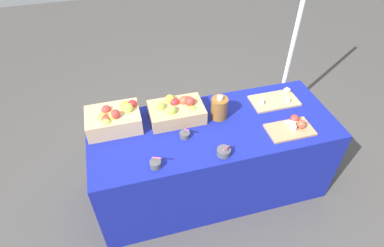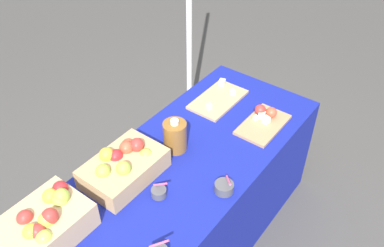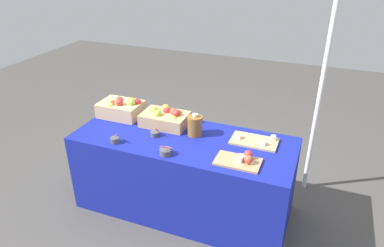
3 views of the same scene
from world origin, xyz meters
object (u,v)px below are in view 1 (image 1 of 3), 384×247
cutting_board_front (293,127)px  sample_bowl_near (224,152)px  cutting_board_back (275,100)px  cider_jug (219,108)px  apple_crate_left (114,119)px  sample_bowl_mid (156,164)px  apple_crate_middle (177,111)px  sample_bowl_far (185,135)px  tent_pole (295,36)px

cutting_board_front → sample_bowl_near: (-0.58, -0.10, 0.00)m
cutting_board_back → cider_jug: cider_jug is taller
apple_crate_left → sample_bowl_mid: size_ratio=3.91×
apple_crate_middle → cutting_board_front: (0.80, -0.36, -0.05)m
cutting_board_front → sample_bowl_mid: (-1.06, -0.09, 0.00)m
apple_crate_middle → cider_jug: (0.32, -0.08, 0.02)m
cutting_board_back → sample_bowl_far: (-0.83, -0.21, 0.01)m
sample_bowl_mid → cider_jug: bearing=33.1°
apple_crate_left → cutting_board_back: apple_crate_left is taller
sample_bowl_near → sample_bowl_mid: (-0.47, 0.02, 0.00)m
sample_bowl_near → tent_pole: (1.05, 1.02, 0.23)m
cutting_board_front → tent_pole: size_ratio=0.17×
cutting_board_front → cider_jug: size_ratio=1.73×
cutting_board_front → cutting_board_back: (0.03, 0.34, -0.01)m
cider_jug → tent_pole: (0.96, 0.63, 0.17)m
sample_bowl_near → sample_bowl_far: (-0.22, 0.24, -0.00)m
apple_crate_left → sample_bowl_far: (0.48, -0.24, -0.06)m
cutting_board_front → tent_pole: tent_pole is taller
cider_jug → tent_pole: size_ratio=0.10×
apple_crate_middle → tent_pole: size_ratio=0.21×
cider_jug → apple_crate_middle: bearing=166.3°
sample_bowl_mid → tent_pole: (1.53, 1.01, 0.23)m
apple_crate_left → cider_jug: size_ratio=1.99×
cutting_board_back → cider_jug: bearing=-173.3°
apple_crate_middle → cutting_board_front: bearing=-24.3°
sample_bowl_near → tent_pole: 1.49m
apple_crate_middle → cutting_board_front: size_ratio=1.20×
apple_crate_middle → cutting_board_front: 0.88m
cutting_board_front → sample_bowl_near: 0.59m
cutting_board_back → tent_pole: (0.44, 0.57, 0.24)m
cutting_board_back → sample_bowl_mid: 1.17m
tent_pole → sample_bowl_near: bearing=-135.9°
cutting_board_back → tent_pole: bearing=52.2°
sample_bowl_near → tent_pole: size_ratio=0.05×
sample_bowl_mid → sample_bowl_far: bearing=41.0°
tent_pole → apple_crate_left: bearing=-162.9°
cider_jug → tent_pole: tent_pole is taller
apple_crate_left → cutting_board_front: bearing=-16.5°
sample_bowl_far → tent_pole: bearing=31.6°
apple_crate_middle → sample_bowl_mid: (-0.25, -0.45, -0.04)m
apple_crate_middle → cutting_board_front: apple_crate_middle is taller
sample_bowl_mid → sample_bowl_far: (0.26, 0.22, -0.00)m
apple_crate_left → apple_crate_middle: bearing=-2.0°
sample_bowl_near → cutting_board_front: bearing=10.1°
cider_jug → tent_pole: bearing=33.5°
cutting_board_back → tent_pole: 0.76m
apple_crate_middle → sample_bowl_far: size_ratio=4.28×
cutting_board_back → sample_bowl_far: sample_bowl_far is taller
apple_crate_left → tent_pole: tent_pole is taller
apple_crate_left → tent_pole: 1.84m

